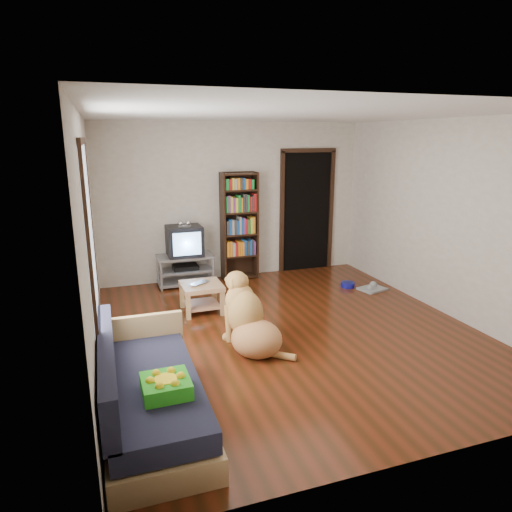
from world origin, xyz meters
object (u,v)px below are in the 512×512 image
object	(u,v)px
dog_bowl	(348,285)
crt_tv	(184,240)
bookshelf	(239,220)
tv_stand	(186,269)
coffee_table	(202,292)
laptop	(202,284)
green_cushion	(166,386)
grey_rag	(372,289)
sofa	(148,396)
dog	(249,321)

from	to	relation	value
dog_bowl	crt_tv	world-z (taller)	crt_tv
bookshelf	tv_stand	bearing A→B (deg)	-174.37
coffee_table	laptop	bearing A→B (deg)	-90.00
green_cushion	grey_rag	distance (m)	4.52
tv_stand	bookshelf	size ratio (longest dim) A/B	0.50
grey_rag	tv_stand	bearing A→B (deg)	156.18
dog_bowl	tv_stand	size ratio (longest dim) A/B	0.24
sofa	tv_stand	bearing A→B (deg)	74.98
coffee_table	dog_bowl	bearing A→B (deg)	6.56
laptop	grey_rag	xyz separation A→B (m)	(2.76, 0.06, -0.40)
sofa	dog	distance (m)	1.65
laptop	bookshelf	size ratio (longest dim) A/B	0.17
tv_stand	dog	xyz separation A→B (m)	(0.27, -2.54, 0.06)
bookshelf	dog_bowl	bearing A→B (deg)	-35.15
bookshelf	sofa	size ratio (longest dim) A/B	1.00
dog_bowl	dog	world-z (taller)	dog
tv_stand	bookshelf	distance (m)	1.20
dog	dog_bowl	bearing A→B (deg)	35.74
laptop	crt_tv	xyz separation A→B (m)	(0.00, 1.30, 0.33)
grey_rag	green_cushion	bearing A→B (deg)	-143.29
coffee_table	dog	size ratio (longest dim) A/B	0.55
sofa	coffee_table	xyz separation A→B (m)	(0.97, 2.38, 0.02)
grey_rag	sofa	size ratio (longest dim) A/B	0.22
bookshelf	coffee_table	distance (m)	1.80
coffee_table	bookshelf	bearing A→B (deg)	54.65
bookshelf	coffee_table	xyz separation A→B (m)	(-0.95, -1.34, -0.72)
crt_tv	coffee_table	xyz separation A→B (m)	(-0.00, -1.27, -0.46)
laptop	crt_tv	bearing A→B (deg)	55.52
crt_tv	coffee_table	distance (m)	1.35
crt_tv	dog_bowl	bearing A→B (deg)	-21.92
green_cushion	grey_rag	xyz separation A→B (m)	(3.61, 2.69, -0.47)
dog	tv_stand	bearing A→B (deg)	95.98
tv_stand	coffee_table	xyz separation A→B (m)	(-0.00, -1.25, 0.01)
grey_rag	dog_bowl	bearing A→B (deg)	140.19
green_cushion	dog	xyz separation A→B (m)	(1.12, 1.36, -0.15)
bookshelf	coffee_table	world-z (taller)	bookshelf
green_cushion	laptop	xyz separation A→B (m)	(0.85, 2.63, -0.07)
green_cushion	crt_tv	bearing A→B (deg)	76.74
tv_stand	sofa	bearing A→B (deg)	-105.02
crt_tv	sofa	xyz separation A→B (m)	(-0.97, -3.65, -0.48)
green_cushion	tv_stand	size ratio (longest dim) A/B	0.41
dog_bowl	sofa	world-z (taller)	sofa
bookshelf	sofa	world-z (taller)	bookshelf
dog_bowl	coffee_table	bearing A→B (deg)	-173.44
green_cushion	tv_stand	bearing A→B (deg)	76.68
green_cushion	coffee_table	world-z (taller)	green_cushion
green_cushion	sofa	xyz separation A→B (m)	(-0.12, 0.27, -0.22)
bookshelf	sofa	distance (m)	4.26
dog_bowl	crt_tv	xyz separation A→B (m)	(-2.46, 0.99, 0.70)
tv_stand	coffee_table	distance (m)	1.25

